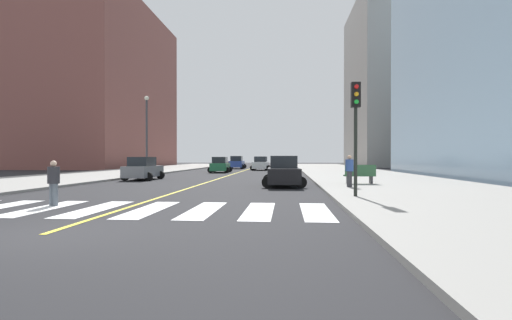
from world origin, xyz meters
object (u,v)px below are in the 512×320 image
Objects in this scene: car_green_second at (220,165)px; car_blue_third at (237,163)px; street_lamp at (147,128)px; park_bench at (360,175)px; traffic_light_near_corner at (356,116)px; car_black_sixth at (284,172)px; car_silver_fourth at (284,163)px; car_red_fifth at (222,163)px; car_white_nearest at (261,164)px; car_gray_seventh at (143,169)px; pedestrian_crossing at (54,181)px; pedestrian_waiting_east at (349,169)px.

car_blue_third is (-0.01, 14.06, 0.07)m from car_green_second.
car_blue_third is 0.56× the size of street_lamp.
traffic_light_near_corner is at bearing 165.16° from park_bench.
car_black_sixth reaches higher than car_green_second.
car_red_fifth is at bearing 4.60° from car_silver_fourth.
car_white_nearest is 23.03m from car_gray_seventh.
car_red_fifth is 33.72m from car_gray_seventh.
car_white_nearest is 1.04× the size of car_green_second.
pedestrian_crossing is (-10.93, -2.71, -2.49)m from traffic_light_near_corner.
pedestrian_waiting_east is at bearing -64.90° from car_green_second.
car_silver_fourth is at bearing 63.41° from street_lamp.
park_bench is 0.24× the size of street_lamp.
street_lamp is (-13.21, -26.39, 3.77)m from car_silver_fourth.
car_white_nearest reaches higher than car_black_sixth.
car_white_nearest is 14.00m from car_red_fifth.
car_silver_fourth reaches higher than park_bench.
car_black_sixth reaches higher than car_gray_seventh.
park_bench is (4.48, 0.42, -0.15)m from car_black_sixth.
park_bench is (11.72, -32.75, -0.20)m from car_blue_third.
car_white_nearest is 0.55× the size of street_lamp.
car_green_second is 21.79m from car_silver_fourth.
car_red_fifth is (-3.32, 5.93, -0.11)m from car_blue_third.
car_gray_seventh reaches higher than pedestrian_crossing.
car_white_nearest is 0.91× the size of traffic_light_near_corner.
car_blue_third is at bearing -79.50° from car_black_sixth.
car_silver_fourth reaches higher than car_gray_seventh.
car_silver_fourth is 2.53× the size of pedestrian_crossing.
car_white_nearest is at bearing 72.61° from car_gray_seventh.
street_lamp is (-2.93, -25.73, 3.84)m from car_red_fifth.
car_gray_seventh is at bearing -59.62° from pedestrian_crossing.
car_green_second is at bearing -90.61° from car_blue_third.
car_black_sixth is 0.54× the size of street_lamp.
car_silver_fourth reaches higher than car_red_fifth.
traffic_light_near_corner reaches higher than car_black_sixth.
pedestrian_crossing is at bearing -19.96° from pedestrian_waiting_east.
car_silver_fourth is 39.77m from car_black_sixth.
car_blue_third is at bearing -75.70° from traffic_light_near_corner.
car_silver_fourth is at bearing 42.83° from car_blue_third.
car_red_fifth is 2.34× the size of pedestrian_crossing.
car_silver_fourth is at bearing 74.63° from car_gray_seventh.
park_bench is (7.71, -26.75, -0.16)m from car_white_nearest.
car_red_fifth is 48.57m from pedestrian_crossing.
park_bench is 22.49m from street_lamp.
traffic_light_near_corner reaches higher than pedestrian_waiting_east.
car_black_sixth reaches higher than pedestrian_crossing.
car_black_sixth is 4.03m from pedestrian_waiting_east.
car_red_fifth is (-3.33, 19.99, -0.05)m from car_green_second.
park_bench is at bearing -59.67° from car_green_second.
car_blue_third reaches higher than car_black_sixth.
car_blue_third is 2.55× the size of pedestrian_waiting_east.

